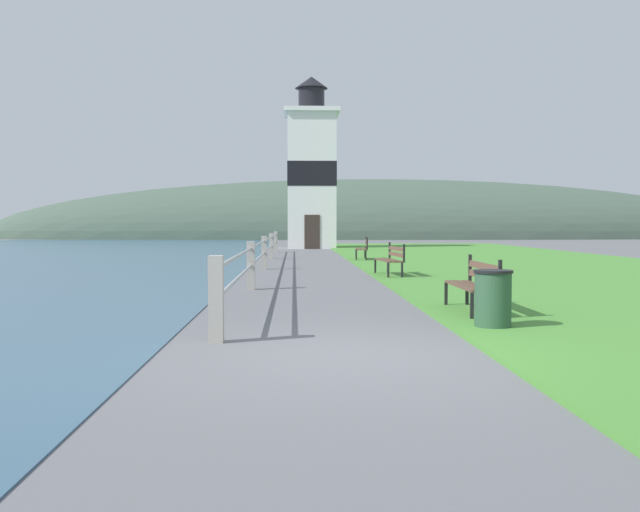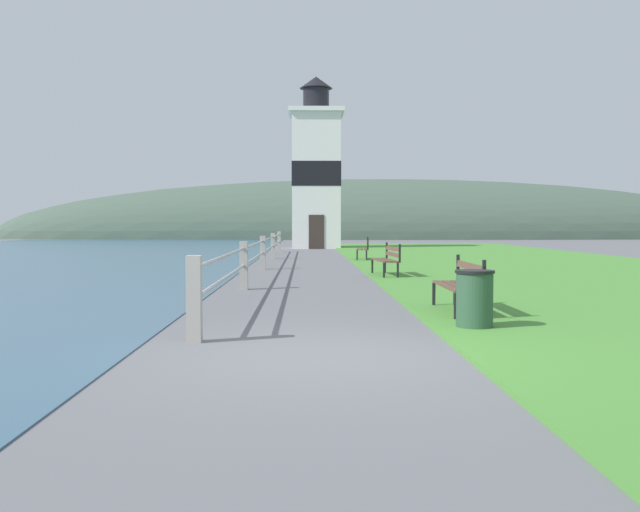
{
  "view_description": "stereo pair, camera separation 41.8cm",
  "coord_description": "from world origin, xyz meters",
  "px_view_note": "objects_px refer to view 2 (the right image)",
  "views": [
    {
      "loc": [
        -0.55,
        -7.83,
        1.47
      ],
      "look_at": [
        0.39,
        18.09,
        0.3
      ],
      "focal_mm": 40.0,
      "sensor_mm": 36.0,
      "label": 1
    },
    {
      "loc": [
        -0.13,
        -7.85,
        1.47
      ],
      "look_at": [
        0.39,
        18.09,
        0.3
      ],
      "focal_mm": 40.0,
      "sensor_mm": 36.0,
      "label": 2
    }
  ],
  "objects_px": {
    "park_bench_far": "(364,247)",
    "lighthouse": "(316,172)",
    "trash_bin": "(475,300)",
    "park_bench_midway": "(388,258)",
    "park_bench_near": "(461,282)"
  },
  "relations": [
    {
      "from": "park_bench_midway",
      "to": "park_bench_far",
      "type": "height_order",
      "value": "same"
    },
    {
      "from": "park_bench_near",
      "to": "lighthouse",
      "type": "relative_size",
      "value": 0.18
    },
    {
      "from": "park_bench_near",
      "to": "trash_bin",
      "type": "distance_m",
      "value": 1.73
    },
    {
      "from": "trash_bin",
      "to": "lighthouse",
      "type": "bearing_deg",
      "value": 92.89
    },
    {
      "from": "park_bench_near",
      "to": "park_bench_midway",
      "type": "height_order",
      "value": "same"
    },
    {
      "from": "lighthouse",
      "to": "park_bench_midway",
      "type": "bearing_deg",
      "value": -86.03
    },
    {
      "from": "park_bench_near",
      "to": "park_bench_midway",
      "type": "xyz_separation_m",
      "value": [
        -0.24,
        8.16,
        -0.0
      ]
    },
    {
      "from": "trash_bin",
      "to": "park_bench_midway",
      "type": "bearing_deg",
      "value": 90.31
    },
    {
      "from": "park_bench_midway",
      "to": "trash_bin",
      "type": "bearing_deg",
      "value": 85.87
    },
    {
      "from": "park_bench_far",
      "to": "lighthouse",
      "type": "bearing_deg",
      "value": -78.92
    },
    {
      "from": "park_bench_far",
      "to": "lighthouse",
      "type": "xyz_separation_m",
      "value": [
        -1.7,
        14.68,
        4.03
      ]
    },
    {
      "from": "park_bench_near",
      "to": "park_bench_far",
      "type": "height_order",
      "value": "same"
    },
    {
      "from": "park_bench_far",
      "to": "trash_bin",
      "type": "distance_m",
      "value": 18.69
    },
    {
      "from": "park_bench_midway",
      "to": "trash_bin",
      "type": "distance_m",
      "value": 9.87
    },
    {
      "from": "park_bench_midway",
      "to": "park_bench_near",
      "type": "bearing_deg",
      "value": 87.25
    }
  ]
}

